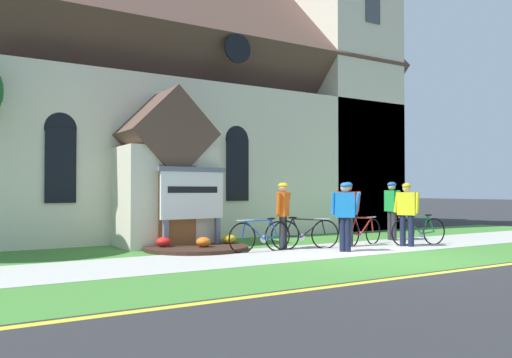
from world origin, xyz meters
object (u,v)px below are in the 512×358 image
object	(u,v)px
cyclist_in_orange_jersey	(407,209)
bicycle_blue	(305,234)
cyclist_in_white_jersey	(345,211)
roadside_conifer	(351,117)
bicycle_yellow	(362,231)
bicycle_white	(419,231)
church_sign	(192,196)
cyclist_in_yellow_jersey	(283,210)
cyclist_in_green_jersey	(392,206)
bicycle_red	(260,236)
cyclist_in_blue_jersey	(348,209)

from	to	relation	value
cyclist_in_orange_jersey	bicycle_blue	bearing A→B (deg)	160.59
cyclist_in_white_jersey	roadside_conifer	bearing A→B (deg)	47.12
bicycle_yellow	cyclist_in_orange_jersey	bearing A→B (deg)	-46.58
bicycle_blue	roadside_conifer	xyz separation A→B (m)	(9.06, 8.29, 4.63)
bicycle_white	church_sign	bearing A→B (deg)	156.85
roadside_conifer	bicycle_white	bearing A→B (deg)	-122.74
cyclist_in_orange_jersey	cyclist_in_yellow_jersey	bearing A→B (deg)	158.98
cyclist_in_green_jersey	roadside_conifer	bearing A→B (deg)	54.83
cyclist_in_white_jersey	cyclist_in_yellow_jersey	bearing A→B (deg)	127.35
roadside_conifer	cyclist_in_white_jersey	bearing A→B (deg)	-132.88
cyclist_in_yellow_jersey	bicycle_white	bearing A→B (deg)	-16.57
bicycle_yellow	bicycle_white	distance (m)	1.55
bicycle_red	cyclist_in_white_jersey	size ratio (longest dim) A/B	1.05
bicycle_white	cyclist_in_blue_jersey	world-z (taller)	cyclist_in_blue_jersey
bicycle_white	cyclist_in_yellow_jersey	bearing A→B (deg)	163.43
bicycle_red	roadside_conifer	distance (m)	13.95
cyclist_in_green_jersey	cyclist_in_blue_jersey	distance (m)	2.37
church_sign	bicycle_red	world-z (taller)	church_sign
cyclist_in_green_jersey	cyclist_in_yellow_jersey	bearing A→B (deg)	-177.11
bicycle_white	bicycle_blue	distance (m)	3.30
cyclist_in_yellow_jersey	cyclist_in_green_jersey	world-z (taller)	cyclist_in_green_jersey
bicycle_blue	cyclist_in_orange_jersey	xyz separation A→B (m)	(2.62, -0.92, 0.59)
church_sign	bicycle_red	bearing A→B (deg)	-52.09
bicycle_yellow	cyclist_in_blue_jersey	distance (m)	0.84
bicycle_yellow	cyclist_in_blue_jersey	world-z (taller)	cyclist_in_blue_jersey
cyclist_in_orange_jersey	cyclist_in_green_jersey	xyz separation A→B (m)	(0.93, 1.39, 0.04)
cyclist_in_white_jersey	cyclist_in_green_jersey	distance (m)	3.40
church_sign	cyclist_in_white_jersey	distance (m)	3.80
bicycle_yellow	bicycle_red	xyz separation A→B (m)	(-3.08, 0.21, 0.01)
church_sign	cyclist_in_green_jersey	distance (m)	6.02
bicycle_blue	roadside_conifer	size ratio (longest dim) A/B	0.23
church_sign	cyclist_in_green_jersey	world-z (taller)	church_sign
cyclist_in_white_jersey	roadside_conifer	size ratio (longest dim) A/B	0.22
bicycle_red	cyclist_in_green_jersey	bearing A→B (deg)	4.24
cyclist_in_yellow_jersey	cyclist_in_orange_jersey	xyz separation A→B (m)	(3.10, -1.19, -0.00)
cyclist_in_white_jersey	bicycle_yellow	bearing A→B (deg)	32.39
cyclist_in_white_jersey	cyclist_in_green_jersey	xyz separation A→B (m)	(3.09, 1.44, 0.04)
cyclist_in_blue_jersey	bicycle_red	bearing A→B (deg)	173.56
bicycle_white	cyclist_in_green_jersey	world-z (taller)	cyclist_in_green_jersey
bicycle_blue	bicycle_red	bearing A→B (deg)	174.72
roadside_conifer	cyclist_in_green_jersey	bearing A→B (deg)	-125.17
bicycle_red	cyclist_in_blue_jersey	xyz separation A→B (m)	(2.51, -0.28, 0.61)
roadside_conifer	bicycle_blue	bearing A→B (deg)	-137.53
church_sign	cyclist_in_yellow_jersey	distance (m)	2.31
bicycle_blue	bicycle_red	xyz separation A→B (m)	(-1.24, 0.11, -0.00)
cyclist_in_yellow_jersey	roadside_conifer	distance (m)	13.10
cyclist_in_white_jersey	cyclist_in_blue_jersey	xyz separation A→B (m)	(0.81, 0.80, 0.02)
cyclist_in_yellow_jersey	cyclist_in_green_jersey	bearing A→B (deg)	2.89
cyclist_in_yellow_jersey	cyclist_in_blue_jersey	bearing A→B (deg)	-14.02
bicycle_blue	roadside_conifer	distance (m)	13.13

